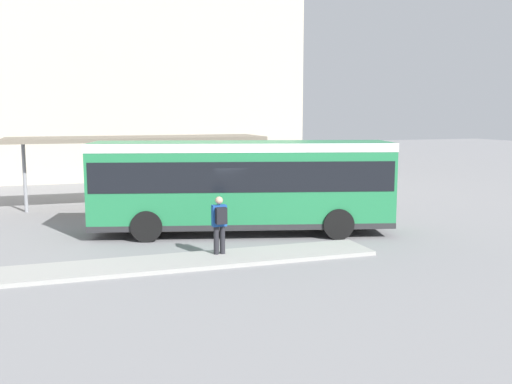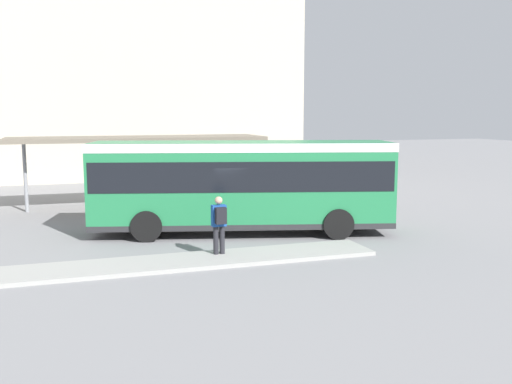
# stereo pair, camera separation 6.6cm
# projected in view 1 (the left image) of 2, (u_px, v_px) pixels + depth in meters

# --- Properties ---
(ground_plane) EXTENTS (120.00, 120.00, 0.00)m
(ground_plane) POSITION_uv_depth(u_px,v_px,m) (242.00, 233.00, 20.72)
(ground_plane) COLOR gray
(curb_island) EXTENTS (11.01, 1.80, 0.12)m
(curb_island) POSITION_uv_depth(u_px,v_px,m) (194.00, 261.00, 16.62)
(curb_island) COLOR #9E9E99
(curb_island) RESTS_ON ground_plane
(city_bus) EXTENTS (10.90, 5.15, 3.32)m
(city_bus) POSITION_uv_depth(u_px,v_px,m) (242.00, 181.00, 20.46)
(city_bus) COLOR #237A47
(city_bus) RESTS_ON ground_plane
(pedestrian_waiting) EXTENTS (0.43, 0.45, 1.75)m
(pedestrian_waiting) POSITION_uv_depth(u_px,v_px,m) (220.00, 221.00, 17.04)
(pedestrian_waiting) COLOR #232328
(pedestrian_waiting) RESTS_ON curb_island
(bicycle_yellow) EXTENTS (0.48, 1.53, 0.66)m
(bicycle_yellow) POSITION_uv_depth(u_px,v_px,m) (373.00, 198.00, 27.06)
(bicycle_yellow) COLOR black
(bicycle_yellow) RESTS_ON ground_plane
(bicycle_red) EXTENTS (0.48, 1.58, 0.68)m
(bicycle_red) POSITION_uv_depth(u_px,v_px,m) (366.00, 195.00, 27.79)
(bicycle_red) COLOR black
(bicycle_red) RESTS_ON ground_plane
(bicycle_white) EXTENTS (0.48, 1.54, 0.66)m
(bicycle_white) POSITION_uv_depth(u_px,v_px,m) (360.00, 193.00, 28.55)
(bicycle_white) COLOR black
(bicycle_white) RESTS_ON ground_plane
(station_shelter) EXTENTS (11.54, 3.35, 3.25)m
(station_shelter) POSITION_uv_depth(u_px,v_px,m) (137.00, 139.00, 26.24)
(station_shelter) COLOR #706656
(station_shelter) RESTS_ON ground_plane
(station_building) EXTENTS (27.32, 15.31, 17.97)m
(station_building) POSITION_uv_depth(u_px,v_px,m) (90.00, 49.00, 41.65)
(station_building) COLOR #BCB29E
(station_building) RESTS_ON ground_plane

